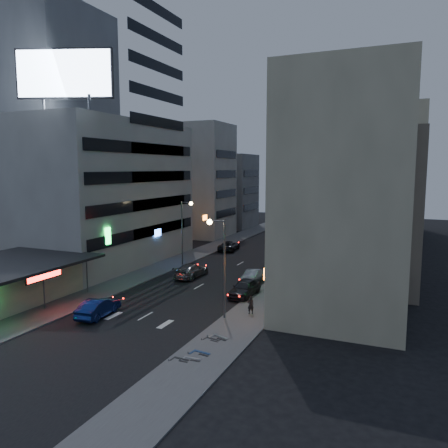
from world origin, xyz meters
The scene contains 29 objects.
ground centered at (0.00, 0.00, 0.00)m, with size 180.00×180.00×0.00m, color black.
sidewalk_left centered at (-8.00, 30.00, 0.06)m, with size 4.00×120.00×0.12m, color #4C4C4F.
sidewalk_right centered at (8.00, 30.00, 0.06)m, with size 4.00×120.00×0.12m, color #4C4C4F.
food_court centered at (-13.90, 2.00, 1.98)m, with size 11.00×13.00×3.88m.
white_building centered at (-17.00, 20.00, 9.00)m, with size 14.00×24.00×18.00m, color #B5B5B0.
grey_tower centered at (-26.00, 23.00, 17.00)m, with size 10.00×14.00×34.00m, color gray.
shophouse_near centered at (15.00, 10.50, 10.00)m, with size 10.00×11.00×20.00m, color beige.
shophouse_mid centered at (15.50, 22.00, 8.00)m, with size 11.00×12.00×16.00m, color gray.
shophouse_far centered at (15.00, 35.00, 11.00)m, with size 10.00×14.00×22.00m, color beige.
far_left_a centered at (-15.50, 45.00, 10.00)m, with size 11.00×10.00×20.00m, color #B5B5B0.
far_left_b centered at (-16.00, 58.00, 7.50)m, with size 12.00×10.00×15.00m, color gray.
far_right_a centered at (15.50, 50.00, 9.00)m, with size 11.00×12.00×18.00m, color gray.
far_right_b centered at (16.00, 64.00, 12.00)m, with size 12.00×12.00×24.00m, color beige.
billboard centered at (-12.99, 9.97, 21.66)m, with size 9.52×3.75×6.20m.
street_lamp_right_near centered at (5.90, 6.00, 5.36)m, with size 1.60×0.44×8.02m.
street_lamp_left centered at (-5.90, 22.00, 5.36)m, with size 1.60×0.44×8.02m.
street_lamp_right_far centered at (5.90, 40.00, 5.36)m, with size 1.60×0.44×8.02m.
parked_car_right_near centered at (5.60, 12.58, 0.82)m, with size 1.93×4.80×1.63m, color #222327.
parked_car_right_mid centered at (4.57, 17.65, 0.68)m, with size 1.44×4.13×1.36m, color #9FA2A7.
parked_car_left centered at (-4.79, 33.76, 0.72)m, with size 2.37×5.15×1.43m, color #2B2B31.
parked_car_right_far centered at (5.18, 38.19, 0.82)m, with size 2.31×5.67×1.65m, color gray.
road_car_blue centered at (-3.56, 2.45, 0.76)m, with size 1.61×4.62×1.52m, color navy.
road_car_silver centered at (-2.53, 17.16, 0.78)m, with size 2.18×5.37×1.56m, color gray.
person centered at (7.97, 7.66, 0.89)m, with size 0.56×0.37×1.54m, color black.
scooter_black_a centered at (7.44, -2.20, 0.65)m, with size 1.74×0.58×1.06m, color black, non-canonical shape.
scooter_silver_a centered at (8.06, -1.77, 0.67)m, with size 1.81×0.60×1.11m, color #999AA0, non-canonical shape.
scooter_blue centered at (8.28, -0.84, 0.71)m, with size 1.93×0.64×1.18m, color navy, non-canonical shape.
scooter_black_b centered at (7.93, 1.52, 0.65)m, with size 1.72×0.57×1.05m, color black, non-canonical shape.
scooter_silver_b centered at (8.39, 1.98, 0.74)m, with size 2.02×0.67×1.23m, color #9A9DA1, non-canonical shape.
Camera 1 is at (19.79, -25.61, 12.22)m, focal length 35.00 mm.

